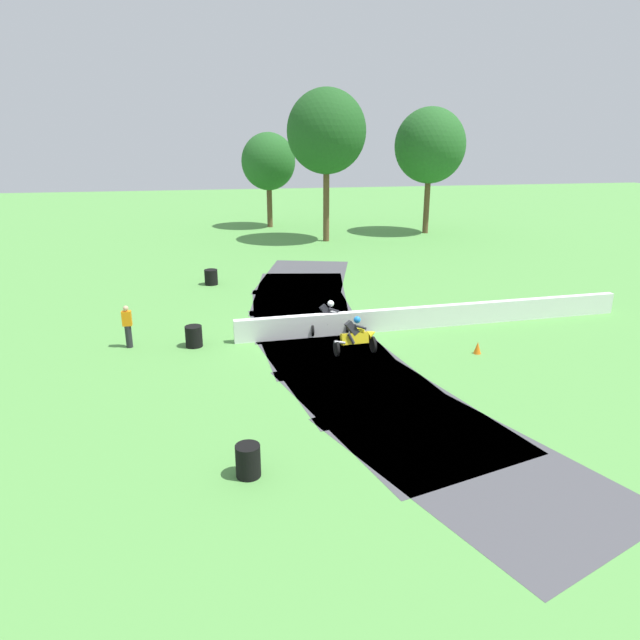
% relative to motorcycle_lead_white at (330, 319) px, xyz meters
% --- Properties ---
extents(ground_plane, '(120.00, 120.00, 0.00)m').
position_rel_motorcycle_lead_white_xyz_m(ground_plane, '(-0.67, -0.18, -0.64)').
color(ground_plane, '#569947').
extents(track_asphalt, '(8.27, 28.23, 0.01)m').
position_rel_motorcycle_lead_white_xyz_m(track_asphalt, '(0.11, -0.13, -0.63)').
color(track_asphalt, '#47474C').
rests_on(track_asphalt, ground).
extents(safety_barrier, '(16.69, 1.32, 0.90)m').
position_rel_motorcycle_lead_white_xyz_m(safety_barrier, '(4.52, 0.14, -0.19)').
color(safety_barrier, white).
rests_on(safety_barrier, ground).
extents(motorcycle_lead_white, '(1.68, 0.86, 1.43)m').
position_rel_motorcycle_lead_white_xyz_m(motorcycle_lead_white, '(0.00, 0.00, 0.00)').
color(motorcycle_lead_white, black).
rests_on(motorcycle_lead_white, ground).
extents(motorcycle_chase_yellow, '(1.68, 0.85, 1.43)m').
position_rel_motorcycle_lead_white_xyz_m(motorcycle_chase_yellow, '(0.55, -2.20, 0.01)').
color(motorcycle_chase_yellow, black).
rests_on(motorcycle_chase_yellow, ground).
extents(tire_stack_near, '(0.69, 0.69, 0.80)m').
position_rel_motorcycle_lead_white_xyz_m(tire_stack_near, '(-4.71, 8.68, -0.24)').
color(tire_stack_near, black).
rests_on(tire_stack_near, ground).
extents(tire_stack_mid_a, '(0.63, 0.63, 0.80)m').
position_rel_motorcycle_lead_white_xyz_m(tire_stack_mid_a, '(-5.32, -0.48, -0.24)').
color(tire_stack_mid_a, black).
rests_on(tire_stack_mid_a, ground).
extents(tire_stack_mid_b, '(0.59, 0.59, 0.80)m').
position_rel_motorcycle_lead_white_xyz_m(tire_stack_mid_b, '(-3.78, -9.45, -0.24)').
color(tire_stack_mid_b, black).
rests_on(tire_stack_mid_b, ground).
extents(track_marshal, '(0.34, 0.24, 1.63)m').
position_rel_motorcycle_lead_white_xyz_m(track_marshal, '(-7.71, -0.15, 0.18)').
color(track_marshal, '#232328').
rests_on(track_marshal, ground).
extents(traffic_cone, '(0.28, 0.28, 0.44)m').
position_rel_motorcycle_lead_white_xyz_m(traffic_cone, '(4.90, -3.02, -0.42)').
color(traffic_cone, orange).
rests_on(traffic_cone, ground).
extents(tree_far_left, '(4.36, 4.36, 7.60)m').
position_rel_motorcycle_lead_white_xyz_m(tree_far_left, '(0.09, 27.06, 4.65)').
color(tree_far_left, brown).
rests_on(tree_far_left, ground).
extents(tree_far_right, '(5.34, 5.34, 9.43)m').
position_rel_motorcycle_lead_white_xyz_m(tree_far_right, '(11.90, 21.99, 5.97)').
color(tree_far_right, brown).
rests_on(tree_far_right, ground).
extents(tree_mid_rise, '(5.52, 5.52, 10.56)m').
position_rel_motorcycle_lead_white_xyz_m(tree_mid_rise, '(3.55, 19.95, 6.99)').
color(tree_mid_rise, brown).
rests_on(tree_mid_rise, ground).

